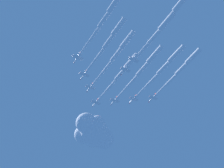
% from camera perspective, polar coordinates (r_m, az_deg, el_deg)
% --- Properties ---
extents(jet_lead, '(29.90, 58.33, 4.06)m').
position_cam_1_polar(jet_lead, '(223.00, 1.84, 2.18)').
color(jet_lead, silver).
extents(jet_port_inner, '(31.59, 60.41, 4.03)m').
position_cam_1_polar(jet_port_inner, '(214.45, 1.05, 5.99)').
color(jet_port_inner, silver).
extents(jet_starboard_inner, '(32.70, 62.19, 4.02)m').
position_cam_1_polar(jet_starboard_inner, '(221.06, 6.18, 3.22)').
color(jet_starboard_inner, silver).
extents(jet_port_mid, '(29.81, 55.81, 4.06)m').
position_cam_1_polar(jet_port_mid, '(205.16, -0.53, 8.45)').
color(jet_port_mid, silver).
extents(jet_starboard_mid, '(31.45, 61.33, 4.14)m').
position_cam_1_polar(jet_starboard_mid, '(222.23, 10.16, 3.37)').
color(jet_starboard_mid, silver).
extents(jet_port_outer, '(30.60, 58.05, 4.12)m').
position_cam_1_polar(jet_port_outer, '(197.80, -1.40, 12.58)').
color(jet_port_outer, silver).
extents(jet_starboard_outer, '(29.71, 55.70, 4.00)m').
position_cam_1_polar(jet_starboard_outer, '(224.50, 13.42, 3.06)').
color(jet_starboard_outer, silver).
extents(jet_trail_port, '(28.64, 55.99, 4.09)m').
position_cam_1_polar(jet_trail_port, '(205.47, 8.36, 9.30)').
color(jet_trail_port, silver).
extents(jet_trail_starboard, '(32.54, 61.86, 3.99)m').
position_cam_1_polar(jet_trail_starboard, '(201.02, 10.93, 12.46)').
color(jet_trail_starboard, silver).
extents(cloud_puff, '(40.56, 31.16, 25.95)m').
position_cam_1_polar(cloud_puff, '(257.61, -3.54, -9.20)').
color(cloud_puff, white).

